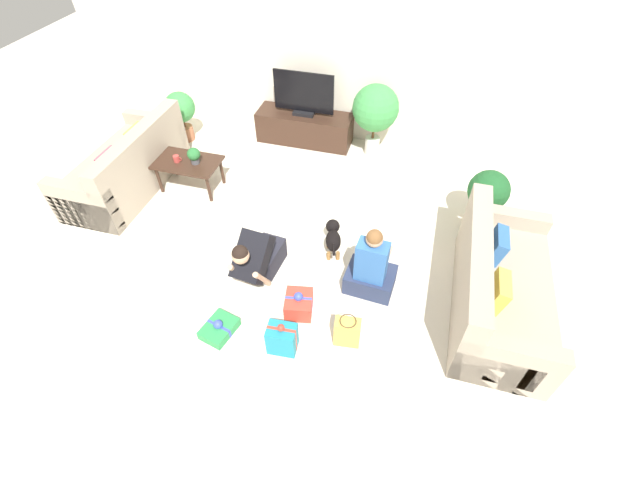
{
  "coord_description": "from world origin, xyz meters",
  "views": [
    {
      "loc": [
        1.39,
        -3.33,
        3.74
      ],
      "look_at": [
        0.52,
        -0.2,
        0.45
      ],
      "focal_mm": 24.0,
      "sensor_mm": 36.0,
      "label": 1
    }
  ],
  "objects_px": {
    "tv_console": "(305,128)",
    "potted_plant_corner_left": "(181,110)",
    "sofa_left": "(127,167)",
    "gift_box_b": "(219,328)",
    "gift_bag_a": "(347,332)",
    "coffee_table": "(188,165)",
    "gift_box_c": "(282,338)",
    "tabletop_plant": "(194,155)",
    "potted_plant_corner_right": "(488,193)",
    "gift_box_a": "(299,304)",
    "mug": "(177,159)",
    "person_sitting": "(371,269)",
    "potted_plant_back_right": "(375,110)",
    "tv": "(304,96)",
    "dog": "(333,237)",
    "sofa_right": "(497,289)",
    "person_kneeling": "(258,257)"
  },
  "relations": [
    {
      "from": "potted_plant_corner_left",
      "to": "mug",
      "type": "distance_m",
      "value": 1.26
    },
    {
      "from": "tv_console",
      "to": "potted_plant_corner_left",
      "type": "relative_size",
      "value": 1.87
    },
    {
      "from": "tv_console",
      "to": "mug",
      "type": "distance_m",
      "value": 2.06
    },
    {
      "from": "coffee_table",
      "to": "dog",
      "type": "distance_m",
      "value": 2.28
    },
    {
      "from": "gift_box_b",
      "to": "tv_console",
      "type": "bearing_deg",
      "value": 93.14
    },
    {
      "from": "dog",
      "to": "gift_box_b",
      "type": "bearing_deg",
      "value": 43.77
    },
    {
      "from": "tv",
      "to": "gift_box_c",
      "type": "xyz_separation_m",
      "value": [
        0.88,
        -3.62,
        -0.6
      ]
    },
    {
      "from": "gift_box_b",
      "to": "gift_box_c",
      "type": "relative_size",
      "value": 1.06
    },
    {
      "from": "tv_console",
      "to": "gift_bag_a",
      "type": "xyz_separation_m",
      "value": [
        1.46,
        -3.39,
        -0.07
      ]
    },
    {
      "from": "tv_console",
      "to": "gift_bag_a",
      "type": "relative_size",
      "value": 4.1
    },
    {
      "from": "tabletop_plant",
      "to": "tv",
      "type": "bearing_deg",
      "value": 56.37
    },
    {
      "from": "tv_console",
      "to": "potted_plant_back_right",
      "type": "bearing_deg",
      "value": -2.65
    },
    {
      "from": "person_kneeling",
      "to": "potted_plant_back_right",
      "type": "bearing_deg",
      "value": 80.34
    },
    {
      "from": "dog",
      "to": "person_kneeling",
      "type": "bearing_deg",
      "value": 26.88
    },
    {
      "from": "person_kneeling",
      "to": "gift_bag_a",
      "type": "bearing_deg",
      "value": -20.83
    },
    {
      "from": "potted_plant_corner_right",
      "to": "person_sitting",
      "type": "xyz_separation_m",
      "value": [
        -1.13,
        -1.38,
        -0.2
      ]
    },
    {
      "from": "gift_box_c",
      "to": "person_sitting",
      "type": "bearing_deg",
      "value": 55.11
    },
    {
      "from": "sofa_right",
      "to": "tv_console",
      "type": "relative_size",
      "value": 1.29
    },
    {
      "from": "gift_box_b",
      "to": "gift_bag_a",
      "type": "relative_size",
      "value": 1.14
    },
    {
      "from": "potted_plant_back_right",
      "to": "gift_box_b",
      "type": "bearing_deg",
      "value": -103.89
    },
    {
      "from": "potted_plant_corner_right",
      "to": "gift_box_a",
      "type": "height_order",
      "value": "potted_plant_corner_right"
    },
    {
      "from": "potted_plant_corner_right",
      "to": "gift_box_a",
      "type": "distance_m",
      "value": 2.62
    },
    {
      "from": "person_kneeling",
      "to": "gift_box_a",
      "type": "bearing_deg",
      "value": -24.64
    },
    {
      "from": "tv",
      "to": "gift_box_c",
      "type": "height_order",
      "value": "tv"
    },
    {
      "from": "sofa_left",
      "to": "coffee_table",
      "type": "distance_m",
      "value": 0.85
    },
    {
      "from": "coffee_table",
      "to": "gift_box_a",
      "type": "relative_size",
      "value": 2.37
    },
    {
      "from": "tv_console",
      "to": "person_kneeling",
      "type": "xyz_separation_m",
      "value": [
        0.34,
        -2.84,
        0.1
      ]
    },
    {
      "from": "potted_plant_corner_right",
      "to": "coffee_table",
      "type": "bearing_deg",
      "value": -176.0
    },
    {
      "from": "gift_box_a",
      "to": "tabletop_plant",
      "type": "distance_m",
      "value": 2.55
    },
    {
      "from": "tv_console",
      "to": "gift_box_c",
      "type": "height_order",
      "value": "tv_console"
    },
    {
      "from": "mug",
      "to": "sofa_left",
      "type": "bearing_deg",
      "value": -167.41
    },
    {
      "from": "person_kneeling",
      "to": "gift_bag_a",
      "type": "xyz_separation_m",
      "value": [
        1.12,
        -0.55,
        -0.17
      ]
    },
    {
      "from": "sofa_left",
      "to": "gift_box_b",
      "type": "bearing_deg",
      "value": 49.32
    },
    {
      "from": "potted_plant_corner_left",
      "to": "tabletop_plant",
      "type": "height_order",
      "value": "potted_plant_corner_left"
    },
    {
      "from": "sofa_right",
      "to": "mug",
      "type": "distance_m",
      "value": 4.23
    },
    {
      "from": "sofa_right",
      "to": "potted_plant_corner_right",
      "type": "xyz_separation_m",
      "value": [
        -0.15,
        1.29,
        0.2
      ]
    },
    {
      "from": "potted_plant_corner_right",
      "to": "person_kneeling",
      "type": "height_order",
      "value": "potted_plant_corner_right"
    },
    {
      "from": "tv",
      "to": "dog",
      "type": "xyz_separation_m",
      "value": [
        1.02,
        -2.2,
        -0.54
      ]
    },
    {
      "from": "coffee_table",
      "to": "gift_bag_a",
      "type": "xyz_separation_m",
      "value": [
        2.62,
        -1.83,
        -0.21
      ]
    },
    {
      "from": "sofa_left",
      "to": "gift_box_b",
      "type": "distance_m",
      "value": 2.89
    },
    {
      "from": "sofa_left",
      "to": "gift_bag_a",
      "type": "height_order",
      "value": "sofa_left"
    },
    {
      "from": "person_sitting",
      "to": "dog",
      "type": "distance_m",
      "value": 0.71
    },
    {
      "from": "potted_plant_corner_right",
      "to": "gift_box_c",
      "type": "height_order",
      "value": "potted_plant_corner_right"
    },
    {
      "from": "tv_console",
      "to": "potted_plant_corner_right",
      "type": "bearing_deg",
      "value": -25.58
    },
    {
      "from": "person_kneeling",
      "to": "gift_box_c",
      "type": "bearing_deg",
      "value": -50.45
    },
    {
      "from": "person_sitting",
      "to": "tabletop_plant",
      "type": "distance_m",
      "value": 2.82
    },
    {
      "from": "potted_plant_back_right",
      "to": "gift_box_b",
      "type": "xyz_separation_m",
      "value": [
        -0.88,
        -3.57,
        -0.66
      ]
    },
    {
      "from": "gift_box_c",
      "to": "mug",
      "type": "distance_m",
      "value": 2.98
    },
    {
      "from": "sofa_left",
      "to": "gift_box_a",
      "type": "distance_m",
      "value": 3.21
    },
    {
      "from": "tv_console",
      "to": "tabletop_plant",
      "type": "xyz_separation_m",
      "value": [
        -1.03,
        -1.55,
        0.32
      ]
    }
  ]
}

